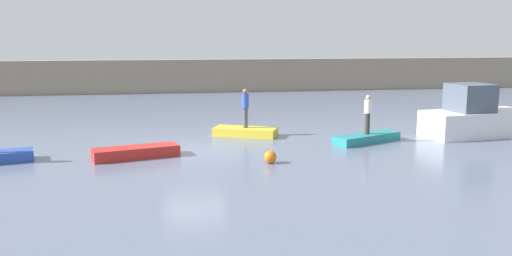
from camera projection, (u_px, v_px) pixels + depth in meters
The scene contains 9 objects.
ground_plane at pixel (194, 152), 21.14m from camera, with size 120.00×120.00×0.00m, color slate.
embankment_wall at pixel (181, 76), 42.97m from camera, with size 80.00×1.20×2.67m, color gray.
motorboat at pixel (475, 117), 24.44m from camera, with size 5.24×2.75×2.43m.
rowboat_red at pixel (136, 152), 20.14m from camera, with size 3.22×0.94×0.43m, color red.
rowboat_yellow at pixel (245, 132), 24.54m from camera, with size 2.89×1.15×0.38m, color gold.
rowboat_teal at pixel (367, 138), 23.09m from camera, with size 3.29×0.93×0.37m, color teal.
person_blue_shirt at pixel (245, 106), 24.34m from camera, with size 0.32×0.32×1.81m.
person_white_shirt at pixel (368, 112), 22.89m from camera, with size 0.32×0.32×1.71m.
mooring_buoy at pixel (270, 157), 19.29m from camera, with size 0.47×0.47×0.47m, color orange.
Camera 1 is at (-0.85, -20.79, 4.61)m, focal length 37.15 mm.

